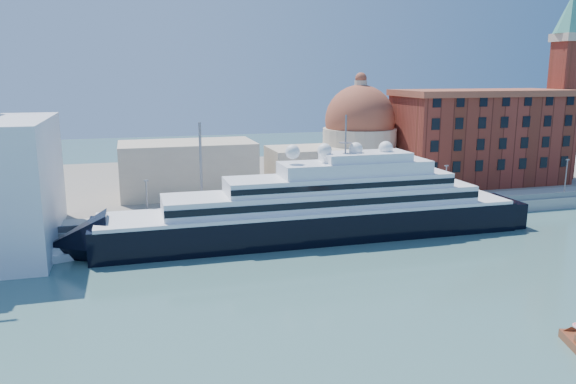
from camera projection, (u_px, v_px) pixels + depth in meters
name	position (u px, v px, depth m)	size (l,w,h in m)	color
ground	(373.00, 282.00, 80.15)	(400.00, 400.00, 0.00)	#386160
quay	(303.00, 216.00, 111.89)	(180.00, 10.00, 2.50)	gray
land	(257.00, 180.00, 150.53)	(260.00, 72.00, 2.00)	slate
quay_fence	(310.00, 213.00, 107.27)	(180.00, 0.10, 1.20)	slate
superyacht	(301.00, 215.00, 99.87)	(86.24, 11.96, 25.78)	black
service_barge	(44.00, 258.00, 88.13)	(11.18, 6.89, 2.39)	white
warehouse	(480.00, 136.00, 140.08)	(43.00, 19.00, 23.25)	maroon
campanile	(566.00, 75.00, 143.36)	(8.40, 8.40, 47.00)	maroon
church	(299.00, 151.00, 133.91)	(66.00, 18.00, 25.50)	beige
lamp_posts	(241.00, 179.00, 105.10)	(120.80, 2.40, 18.00)	slate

